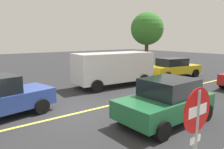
{
  "coord_description": "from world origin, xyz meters",
  "views": [
    {
      "loc": [
        -4.01,
        -7.65,
        3.1
      ],
      "look_at": [
        1.76,
        -0.07,
        1.48
      ],
      "focal_mm": 33.88,
      "sensor_mm": 36.0,
      "label": 1
    }
  ],
  "objects_px": {
    "stop_sign": "(196,132)",
    "tree_left_verge": "(147,29)",
    "white_van": "(113,67)",
    "car_green_near_curb": "(166,100)",
    "car_yellow_mid_road": "(173,67)"
  },
  "relations": [
    {
      "from": "car_green_near_curb",
      "to": "car_yellow_mid_road",
      "type": "xyz_separation_m",
      "value": [
        8.19,
        5.77,
        -0.03
      ]
    },
    {
      "from": "car_green_near_curb",
      "to": "stop_sign",
      "type": "bearing_deg",
      "value": -135.72
    },
    {
      "from": "white_van",
      "to": "car_yellow_mid_road",
      "type": "bearing_deg",
      "value": -2.4
    },
    {
      "from": "car_yellow_mid_road",
      "to": "white_van",
      "type": "bearing_deg",
      "value": 177.6
    },
    {
      "from": "stop_sign",
      "to": "tree_left_verge",
      "type": "height_order",
      "value": "tree_left_verge"
    },
    {
      "from": "car_green_near_curb",
      "to": "white_van",
      "type": "bearing_deg",
      "value": 70.58
    },
    {
      "from": "car_yellow_mid_road",
      "to": "tree_left_verge",
      "type": "relative_size",
      "value": 0.8
    },
    {
      "from": "stop_sign",
      "to": "car_yellow_mid_road",
      "type": "xyz_separation_m",
      "value": [
        11.36,
        8.87,
        -0.81
      ]
    },
    {
      "from": "white_van",
      "to": "stop_sign",
      "type": "bearing_deg",
      "value": -120.16
    },
    {
      "from": "tree_left_verge",
      "to": "stop_sign",
      "type": "bearing_deg",
      "value": -134.09
    },
    {
      "from": "stop_sign",
      "to": "white_van",
      "type": "distance_m",
      "value": 10.55
    },
    {
      "from": "car_green_near_curb",
      "to": "car_yellow_mid_road",
      "type": "bearing_deg",
      "value": 35.18
    },
    {
      "from": "white_van",
      "to": "car_yellow_mid_road",
      "type": "height_order",
      "value": "white_van"
    },
    {
      "from": "white_van",
      "to": "car_green_near_curb",
      "type": "distance_m",
      "value": 6.4
    },
    {
      "from": "stop_sign",
      "to": "car_green_near_curb",
      "type": "relative_size",
      "value": 0.6
    }
  ]
}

